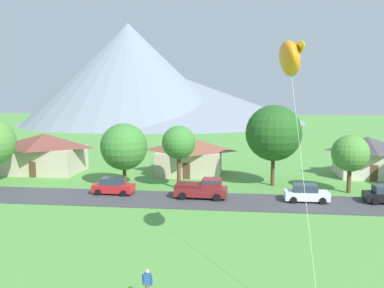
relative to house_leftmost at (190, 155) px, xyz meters
name	(u,v)px	position (x,y,z in m)	size (l,w,h in m)	color
road_strip	(213,201)	(3.93, -13.72, -2.40)	(160.00, 6.33, 0.08)	#424247
mountain_far_east_ridge	(129,74)	(-32.69, 87.17, 15.14)	(73.55, 73.55, 35.16)	gray
mountain_east_ridge	(165,96)	(-23.12, 104.36, 7.29)	(108.76, 108.76, 19.46)	gray
house_leftmost	(190,155)	(0.00, 0.00, 0.00)	(8.88, 7.95, 4.71)	beige
house_left_center	(45,152)	(-19.40, -1.62, 0.27)	(10.04, 7.39, 5.23)	beige
house_right_center	(367,156)	(22.58, 0.68, 0.19)	(7.63, 6.63, 5.08)	beige
tree_left_of_center	(274,133)	(10.28, -6.11, 3.61)	(6.34, 6.34, 9.23)	#4C3823
tree_center	(124,147)	(-6.56, -8.13, 2.06)	(5.34, 5.34, 7.18)	brown
tree_right_of_center	(179,143)	(-0.16, -8.79, 2.68)	(3.71, 3.71, 7.02)	brown
tree_near_right	(350,153)	(18.05, -8.60, 1.80)	(3.89, 3.89, 6.21)	brown
parked_car_red_west_end	(113,186)	(-6.57, -12.24, -1.57)	(4.26, 2.20, 1.68)	red
parked_car_white_mid_west	(306,193)	(12.94, -12.93, -1.57)	(4.22, 2.13, 1.68)	white
pickup_truck_maroon_west_side	(202,188)	(2.83, -12.88, -1.38)	(5.27, 2.48, 1.99)	maroon
kite_flyer_with_kite	(291,61)	(9.07, -29.67, 9.69)	(1.90, 7.04, 13.31)	#70604C
watcher_person	(147,284)	(1.92, -32.99, -1.56)	(0.56, 0.24, 1.68)	#70604C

